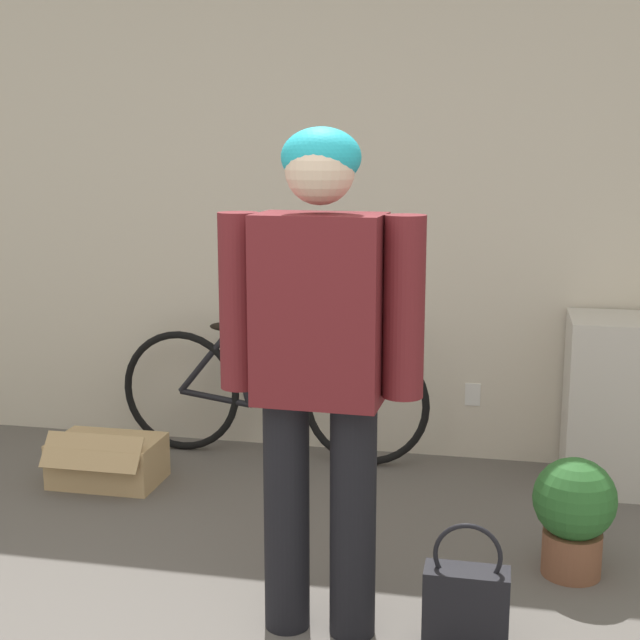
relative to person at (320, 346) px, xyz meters
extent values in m
cube|color=beige|center=(-0.12, 1.88, 0.30)|extent=(8.00, 0.06, 2.60)
cube|color=white|center=(0.43, 1.85, -0.65)|extent=(0.08, 0.01, 0.12)
cylinder|color=black|center=(-0.11, 0.00, -0.59)|extent=(0.16, 0.16, 0.82)
cylinder|color=black|center=(0.11, 0.00, -0.59)|extent=(0.16, 0.16, 0.82)
cube|color=maroon|center=(0.00, 0.00, 0.12)|extent=(0.42, 0.27, 0.61)
cylinder|color=maroon|center=(-0.27, 0.00, 0.14)|extent=(0.13, 0.13, 0.58)
cylinder|color=maroon|center=(0.27, 0.00, 0.14)|extent=(0.13, 0.13, 0.58)
sphere|color=beige|center=(0.00, 0.00, 0.56)|extent=(0.22, 0.22, 0.22)
ellipsoid|color=#23B7CC|center=(0.00, 0.02, 0.60)|extent=(0.25, 0.23, 0.19)
torus|color=black|center=(-1.12, 1.66, -0.67)|extent=(0.66, 0.06, 0.66)
torus|color=black|center=(-0.10, 1.62, -0.67)|extent=(0.66, 0.06, 0.66)
cylinder|color=black|center=(-0.93, 1.65, -0.69)|extent=(0.39, 0.05, 0.08)
cylinder|color=black|center=(-0.98, 1.65, -0.49)|extent=(0.31, 0.04, 0.37)
cylinder|color=black|center=(-0.78, 1.65, -0.52)|extent=(0.14, 0.04, 0.41)
cylinder|color=black|center=(-0.48, 1.64, -0.53)|extent=(0.54, 0.06, 0.41)
cylinder|color=black|center=(-0.53, 1.64, -0.33)|extent=(0.61, 0.05, 0.05)
cylinder|color=black|center=(-0.16, 1.63, -0.50)|extent=(0.16, 0.04, 0.34)
cylinder|color=black|center=(-0.20, 1.63, -0.31)|extent=(0.07, 0.04, 0.08)
cylinder|color=black|center=(-0.18, 1.63, -0.28)|extent=(0.04, 0.46, 0.02)
ellipsoid|color=black|center=(-0.84, 1.65, -0.30)|extent=(0.22, 0.09, 0.05)
cube|color=black|center=(0.49, -0.01, -0.86)|extent=(0.28, 0.12, 0.28)
torus|color=black|center=(0.49, -0.01, -0.68)|extent=(0.23, 0.02, 0.23)
cube|color=tan|center=(-1.31, 1.12, -0.89)|extent=(0.52, 0.34, 0.22)
cube|color=tan|center=(-1.31, 0.95, -0.79)|extent=(0.49, 0.12, 0.15)
cylinder|color=brown|center=(0.87, 0.59, -0.91)|extent=(0.23, 0.23, 0.17)
sphere|color=#2D6B2D|center=(0.87, 0.59, -0.69)|extent=(0.32, 0.32, 0.32)
camera|label=1|loc=(0.58, -2.75, 0.64)|focal=50.00mm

